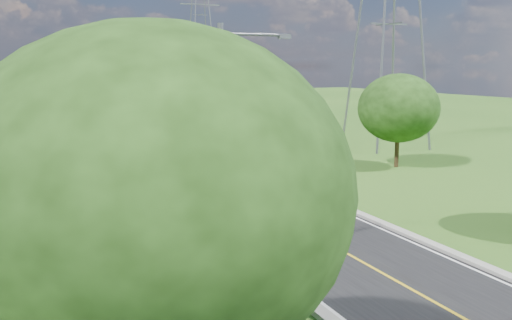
# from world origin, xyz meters

# --- Properties ---
(ground) EXTENTS (260.00, 260.00, 0.00)m
(ground) POSITION_xyz_m (0.00, 60.00, 0.00)
(ground) COLOR #285116
(ground) RESTS_ON ground
(road) EXTENTS (8.00, 150.00, 0.06)m
(road) POSITION_xyz_m (0.00, 66.00, 0.03)
(road) COLOR black
(road) RESTS_ON ground
(curb_left) EXTENTS (0.50, 150.00, 0.22)m
(curb_left) POSITION_xyz_m (-4.25, 66.00, 0.11)
(curb_left) COLOR gray
(curb_left) RESTS_ON ground
(curb_right) EXTENTS (0.50, 150.00, 0.22)m
(curb_right) POSITION_xyz_m (4.25, 66.00, 0.11)
(curb_right) COLOR gray
(curb_right) RESTS_ON ground
(speed_limit_sign) EXTENTS (0.55, 0.09, 2.40)m
(speed_limit_sign) POSITION_xyz_m (5.20, 37.98, 1.60)
(speed_limit_sign) COLOR slate
(speed_limit_sign) RESTS_ON ground
(overpass) EXTENTS (30.00, 3.00, 3.20)m
(overpass) POSITION_xyz_m (0.00, 140.00, 2.41)
(overpass) COLOR gray
(overpass) RESTS_ON ground
(streetlight_near_left) EXTENTS (5.90, 0.25, 10.00)m
(streetlight_near_left) POSITION_xyz_m (-6.00, 12.00, 5.94)
(streetlight_near_left) COLOR slate
(streetlight_near_left) RESTS_ON ground
(streetlight_mid_left) EXTENTS (5.90, 0.25, 10.00)m
(streetlight_mid_left) POSITION_xyz_m (-6.00, 45.00, 5.94)
(streetlight_mid_left) COLOR slate
(streetlight_mid_left) RESTS_ON ground
(streetlight_far_right) EXTENTS (5.90, 0.25, 10.00)m
(streetlight_far_right) POSITION_xyz_m (6.00, 78.00, 5.94)
(streetlight_far_right) COLOR slate
(streetlight_far_right) RESTS_ON ground
(power_tower_near) EXTENTS (9.00, 6.40, 28.00)m
(power_tower_near) POSITION_xyz_m (22.00, 40.00, 14.01)
(power_tower_near) COLOR slate
(power_tower_near) RESTS_ON ground
(power_tower_far) EXTENTS (9.00, 6.40, 28.00)m
(power_tower_far) POSITION_xyz_m (26.00, 115.00, 14.01)
(power_tower_far) COLOR slate
(power_tower_far) RESTS_ON ground
(tree_le) EXTENTS (5.88, 5.88, 6.84)m
(tree_le) POSITION_xyz_m (-14.50, 98.00, 4.33)
(tree_le) COLOR black
(tree_le) RESTS_ON ground
(tree_lf) EXTENTS (7.98, 7.98, 9.28)m
(tree_lf) POSITION_xyz_m (-11.00, 2.00, 5.89)
(tree_lf) COLOR black
(tree_lf) RESTS_ON ground
(tree_rb) EXTENTS (6.72, 6.72, 7.82)m
(tree_rb) POSITION_xyz_m (16.00, 30.00, 4.95)
(tree_rb) COLOR black
(tree_rb) RESTS_ON ground
(tree_rc) EXTENTS (5.88, 5.88, 6.84)m
(tree_rc) POSITION_xyz_m (15.00, 52.00, 4.33)
(tree_rc) COLOR black
(tree_rc) RESTS_ON ground
(tree_rd) EXTENTS (7.14, 7.14, 8.30)m
(tree_rd) POSITION_xyz_m (17.00, 76.00, 5.27)
(tree_rd) COLOR black
(tree_rd) RESTS_ON ground
(tree_re) EXTENTS (5.46, 5.46, 6.35)m
(tree_re) POSITION_xyz_m (14.50, 100.00, 4.02)
(tree_re) COLOR black
(tree_re) RESTS_ON ground
(tree_rf) EXTENTS (6.30, 6.30, 7.33)m
(tree_rf) POSITION_xyz_m (18.00, 120.00, 4.64)
(tree_rf) COLOR black
(tree_rf) RESTS_ON ground
(bus_outbound) EXTENTS (3.21, 11.96, 3.31)m
(bus_outbound) POSITION_xyz_m (1.75, 40.52, 1.71)
(bus_outbound) COLOR silver
(bus_outbound) RESTS_ON road
(bus_inbound) EXTENTS (3.49, 9.64, 2.63)m
(bus_inbound) POSITION_xyz_m (-3.20, 41.95, 1.37)
(bus_inbound) COLOR white
(bus_inbound) RESTS_ON road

